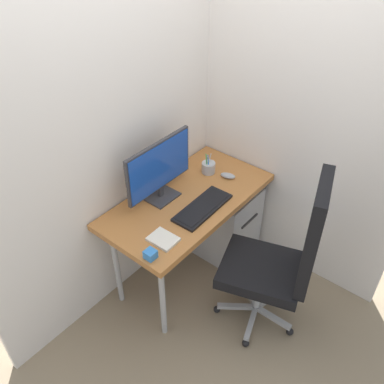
# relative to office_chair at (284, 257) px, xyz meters

# --- Properties ---
(ground_plane) EXTENTS (8.00, 8.00, 0.00)m
(ground_plane) POSITION_rel_office_chair_xyz_m (-0.05, 0.73, -0.62)
(ground_plane) COLOR gray
(wall_back) EXTENTS (2.62, 0.04, 2.80)m
(wall_back) POSITION_rel_office_chair_xyz_m (-0.05, 1.07, 0.78)
(wall_back) COLOR white
(wall_back) RESTS_ON ground_plane
(wall_side_right) EXTENTS (0.04, 2.02, 2.80)m
(wall_side_right) POSITION_rel_office_chair_xyz_m (0.59, 0.53, 0.78)
(wall_side_right) COLOR white
(wall_side_right) RESTS_ON ground_plane
(desk) EXTENTS (1.22, 0.63, 0.74)m
(desk) POSITION_rel_office_chair_xyz_m (-0.05, 0.73, 0.06)
(desk) COLOR #B27038
(desk) RESTS_ON ground_plane
(office_chair) EXTENTS (0.59, 0.66, 1.21)m
(office_chair) POSITION_rel_office_chair_xyz_m (0.00, 0.00, 0.00)
(office_chair) COLOR black
(office_chair) RESTS_ON ground_plane
(filing_cabinet) EXTENTS (0.41, 0.49, 0.61)m
(filing_cabinet) POSITION_rel_office_chair_xyz_m (0.34, 0.70, -0.32)
(filing_cabinet) COLOR #B2B5BA
(filing_cabinet) RESTS_ON ground_plane
(monitor) EXTENTS (0.56, 0.17, 0.42)m
(monitor) POSITION_rel_office_chair_xyz_m (-0.15, 0.88, 0.35)
(monitor) COLOR #333338
(monitor) RESTS_ON desk
(keyboard) EXTENTS (0.45, 0.19, 0.02)m
(keyboard) POSITION_rel_office_chair_xyz_m (-0.07, 0.58, 0.13)
(keyboard) COLOR black
(keyboard) RESTS_ON desk
(mouse) EXTENTS (0.09, 0.12, 0.03)m
(mouse) POSITION_rel_office_chair_xyz_m (0.31, 0.66, 0.14)
(mouse) COLOR #9EA0A5
(mouse) RESTS_ON desk
(pen_holder) EXTENTS (0.10, 0.10, 0.16)m
(pen_holder) POSITION_rel_office_chair_xyz_m (0.28, 0.81, 0.16)
(pen_holder) COLOR #B2B5BA
(pen_holder) RESTS_ON desk
(notebook) EXTENTS (0.14, 0.17, 0.02)m
(notebook) POSITION_rel_office_chair_xyz_m (-0.46, 0.58, 0.13)
(notebook) COLOR silver
(notebook) RESTS_ON desk
(desk_clamp_accessory) EXTENTS (0.06, 0.06, 0.05)m
(desk_clamp_accessory) POSITION_rel_office_chair_xyz_m (-0.60, 0.54, 0.15)
(desk_clamp_accessory) COLOR #337FD8
(desk_clamp_accessory) RESTS_ON desk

